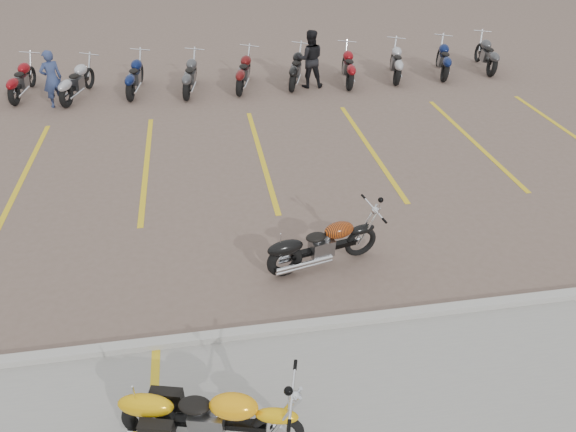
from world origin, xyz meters
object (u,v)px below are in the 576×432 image
object	(u,v)px
flame_cruiser	(320,246)
person_a	(52,79)
yellow_cruiser	(208,417)
person_b	(310,59)

from	to	relation	value
flame_cruiser	person_a	xyz separation A→B (m)	(-5.84, 8.71, 0.39)
person_a	flame_cruiser	bearing A→B (deg)	95.83
yellow_cruiser	person_b	size ratio (longest dim) A/B	1.23
yellow_cruiser	person_a	size ratio (longest dim) A/B	1.32
yellow_cruiser	person_b	bearing A→B (deg)	88.30
person_a	person_b	xyz separation A→B (m)	(7.52, 0.45, 0.06)
flame_cruiser	yellow_cruiser	bearing A→B (deg)	-135.53
person_a	person_b	world-z (taller)	person_b
person_b	yellow_cruiser	bearing A→B (deg)	78.90
yellow_cruiser	flame_cruiser	world-z (taller)	yellow_cruiser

